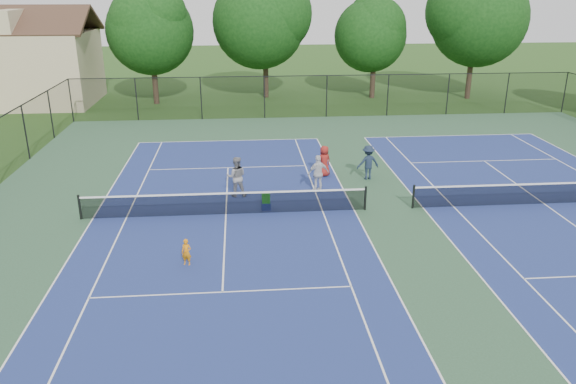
{
  "coord_description": "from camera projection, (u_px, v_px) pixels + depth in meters",
  "views": [
    {
      "loc": [
        -6.28,
        -21.98,
        9.13
      ],
      "look_at": [
        -4.46,
        -1.0,
        1.3
      ],
      "focal_mm": 35.0,
      "sensor_mm": 36.0,
      "label": 1
    }
  ],
  "objects": [
    {
      "name": "tree_back_c",
      "position": [
        375.0,
        31.0,
        46.06
      ],
      "size": [
        6.0,
        6.0,
        8.4
      ],
      "color": "#2D2116",
      "rests_on": "ground"
    },
    {
      "name": "tree_back_d",
      "position": [
        476.0,
        14.0,
        45.31
      ],
      "size": [
        7.8,
        7.8,
        10.37
      ],
      "color": "#2D2116",
      "rests_on": "ground"
    },
    {
      "name": "ball_crate",
      "position": [
        266.0,
        206.0,
        24.1
      ],
      "size": [
        0.41,
        0.33,
        0.32
      ],
      "primitive_type": "cube",
      "rotation": [
        0.0,
        0.0,
        0.09
      ],
      "color": "navy",
      "rests_on": "ground"
    },
    {
      "name": "tree_back_b",
      "position": [
        265.0,
        17.0,
        45.87
      ],
      "size": [
        7.6,
        7.6,
        10.03
      ],
      "color": "#2D2116",
      "rests_on": "ground"
    },
    {
      "name": "tree_back_a",
      "position": [
        150.0,
        26.0,
        43.47
      ],
      "size": [
        6.8,
        6.8,
        9.15
      ],
      "color": "#2D2116",
      "rests_on": "ground"
    },
    {
      "name": "ball_hopper",
      "position": [
        266.0,
        198.0,
        23.97
      ],
      "size": [
        0.35,
        0.29,
        0.43
      ],
      "primitive_type": "cube",
      "rotation": [
        0.0,
        0.0,
        0.03
      ],
      "color": "green",
      "rests_on": "ball_crate"
    },
    {
      "name": "instructor",
      "position": [
        236.0,
        177.0,
        25.37
      ],
      "size": [
        0.91,
        0.71,
        1.87
      ],
      "primitive_type": "imported",
      "rotation": [
        0.0,
        0.0,
        3.14
      ],
      "color": "gray",
      "rests_on": "ground"
    },
    {
      "name": "tennis_court_right",
      "position": [
        544.0,
        202.0,
        24.75
      ],
      "size": [
        12.0,
        23.83,
        1.07
      ],
      "color": "navy",
      "rests_on": "ground"
    },
    {
      "name": "court_pad",
      "position": [
        389.0,
        209.0,
        24.21
      ],
      "size": [
        36.0,
        36.0,
        0.01
      ],
      "primitive_type": "cube",
      "color": "#2C4F33",
      "rests_on": "ground"
    },
    {
      "name": "bystander_a",
      "position": [
        318.0,
        173.0,
        26.0
      ],
      "size": [
        1.11,
        0.69,
        1.75
      ],
      "primitive_type": "imported",
      "rotation": [
        0.0,
        0.0,
        3.42
      ],
      "color": "silver",
      "rests_on": "ground"
    },
    {
      "name": "ground",
      "position": [
        389.0,
        209.0,
        24.22
      ],
      "size": [
        140.0,
        140.0,
        0.0
      ],
      "primitive_type": "plane",
      "color": "#234716",
      "rests_on": "ground"
    },
    {
      "name": "tennis_court_left",
      "position": [
        226.0,
        212.0,
        23.61
      ],
      "size": [
        12.0,
        23.83,
        1.07
      ],
      "color": "navy",
      "rests_on": "ground"
    },
    {
      "name": "clapboard_house",
      "position": [
        28.0,
        65.0,
        44.62
      ],
      "size": [
        10.8,
        8.1,
        7.65
      ],
      "color": "tan",
      "rests_on": "ground"
    },
    {
      "name": "bystander_b",
      "position": [
        368.0,
        162.0,
        27.66
      ],
      "size": [
        1.21,
        0.82,
        1.73
      ],
      "primitive_type": "imported",
      "rotation": [
        0.0,
        0.0,
        3.31
      ],
      "color": "#192538",
      "rests_on": "ground"
    },
    {
      "name": "child_player",
      "position": [
        186.0,
        252.0,
        19.25
      ],
      "size": [
        0.4,
        0.32,
        0.96
      ],
      "primitive_type": "imported",
      "rotation": [
        0.0,
        0.0,
        -0.27
      ],
      "color": "orange",
      "rests_on": "ground"
    },
    {
      "name": "bystander_c",
      "position": [
        324.0,
        161.0,
        28.11
      ],
      "size": [
        0.92,
        0.82,
        1.58
      ],
      "primitive_type": "imported",
      "rotation": [
        0.0,
        0.0,
        3.67
      ],
      "color": "maroon",
      "rests_on": "ground"
    },
    {
      "name": "perimeter_fence",
      "position": [
        391.0,
        174.0,
        23.66
      ],
      "size": [
        36.08,
        36.08,
        3.02
      ],
      "color": "black",
      "rests_on": "ground"
    }
  ]
}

